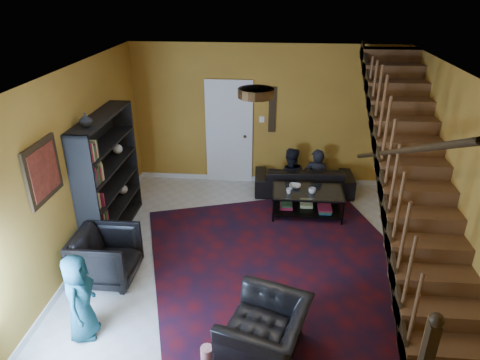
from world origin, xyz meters
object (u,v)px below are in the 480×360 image
Objects in this scene: armchair_left at (107,256)px; armchair_right at (265,332)px; coffee_table at (307,201)px; sofa at (304,179)px; bookshelf at (109,178)px.

armchair_left is 0.84× the size of armchair_right.
armchair_left is 3.55m from coffee_table.
sofa is 1.54× the size of coffee_table.
sofa is at bearing 27.82° from bookshelf.
sofa is 2.33× the size of armchair_left.
armchair_right is at bearing -117.38° from armchair_left.
bookshelf reaches higher than armchair_right.
bookshelf reaches higher than armchair_left.
armchair_right is at bearing -43.20° from bookshelf.
armchair_right is at bearing 79.37° from sofa.
armchair_left is (-2.87, -2.97, 0.09)m from sofa.
armchair_right reaches higher than coffee_table.
armchair_left reaches higher than sofa.
armchair_left is (0.35, -1.27, -0.59)m from bookshelf.
bookshelf reaches higher than sofa.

